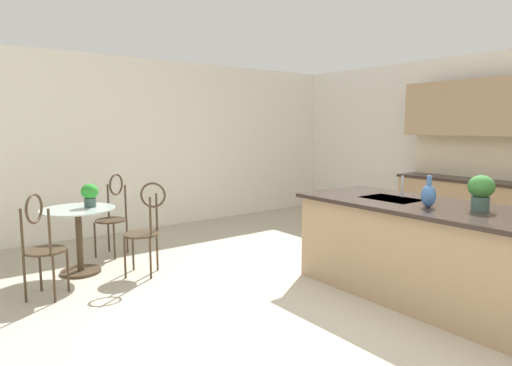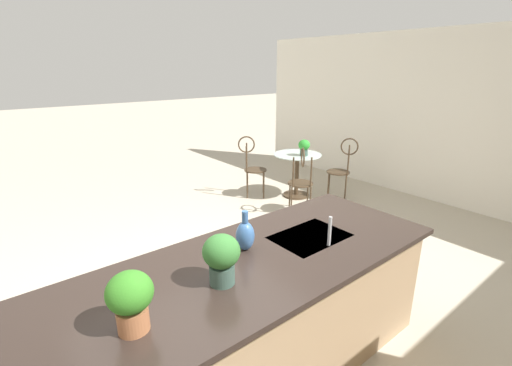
{
  "view_description": "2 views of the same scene",
  "coord_description": "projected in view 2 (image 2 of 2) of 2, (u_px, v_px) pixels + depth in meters",
  "views": [
    {
      "loc": [
        2.42,
        -2.88,
        1.65
      ],
      "look_at": [
        -1.73,
        0.25,
        0.97
      ],
      "focal_mm": 30.69,
      "sensor_mm": 36.0,
      "label": 1
    },
    {
      "loc": [
        1.58,
        2.46,
        2.13
      ],
      "look_at": [
        -0.57,
        -0.19,
        1.01
      ],
      "focal_mm": 24.88,
      "sensor_mm": 36.0,
      "label": 2
    }
  ],
  "objects": [
    {
      "name": "kitchen_island",
      "position": [
        253.0,
        317.0,
        2.48
      ],
      "size": [
        2.8,
        1.06,
        0.92
      ],
      "color": "tan",
      "rests_on": "ground"
    },
    {
      "name": "ground_plane",
      "position": [
        223.0,
        298.0,
        3.43
      ],
      "size": [
        40.0,
        40.0,
        0.0
      ],
      "primitive_type": "plane",
      "color": "#B2A893"
    },
    {
      "name": "potted_plant_counter_far",
      "position": [
        130.0,
        298.0,
        1.66
      ],
      "size": [
        0.22,
        0.22,
        0.31
      ],
      "color": "#9E603D",
      "rests_on": "kitchen_island"
    },
    {
      "name": "chair_near_window",
      "position": [
        342.0,
        166.0,
        5.86
      ],
      "size": [
        0.53,
        0.53,
        1.04
      ],
      "color": "#3D2D1E",
      "rests_on": "ground"
    },
    {
      "name": "wall_left_window",
      "position": [
        446.0,
        119.0,
        5.56
      ],
      "size": [
        0.12,
        7.8,
        2.7
      ],
      "primitive_type": "cube",
      "color": "silver",
      "rests_on": "ground"
    },
    {
      "name": "vase_on_counter",
      "position": [
        245.0,
        235.0,
        2.44
      ],
      "size": [
        0.13,
        0.13,
        0.29
      ],
      "color": "#386099",
      "rests_on": "kitchen_island"
    },
    {
      "name": "sink_faucet",
      "position": [
        330.0,
        231.0,
        2.5
      ],
      "size": [
        0.02,
        0.02,
        0.22
      ],
      "primitive_type": "cylinder",
      "color": "#B2B5BA",
      "rests_on": "kitchen_island"
    },
    {
      "name": "chair_by_island",
      "position": [
        301.0,
        177.0,
        5.25
      ],
      "size": [
        0.53,
        0.53,
        1.04
      ],
      "color": "#3D2D1E",
      "rests_on": "ground"
    },
    {
      "name": "chair_toward_desk",
      "position": [
        252.0,
        164.0,
        5.99
      ],
      "size": [
        0.53,
        0.53,
        1.04
      ],
      "color": "#3D2D1E",
      "rests_on": "ground"
    },
    {
      "name": "potted_plant_counter_near",
      "position": [
        221.0,
        256.0,
        2.03
      ],
      "size": [
        0.22,
        0.22,
        0.31
      ],
      "color": "#385147",
      "rests_on": "kitchen_island"
    },
    {
      "name": "bistro_table",
      "position": [
        297.0,
        171.0,
        6.01
      ],
      "size": [
        0.8,
        0.8,
        0.74
      ],
      "color": "#3D2D1E",
      "rests_on": "ground"
    },
    {
      "name": "potted_plant_on_table",
      "position": [
        304.0,
        147.0,
        5.77
      ],
      "size": [
        0.19,
        0.19,
        0.27
      ],
      "color": "#385147",
      "rests_on": "bistro_table"
    }
  ]
}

